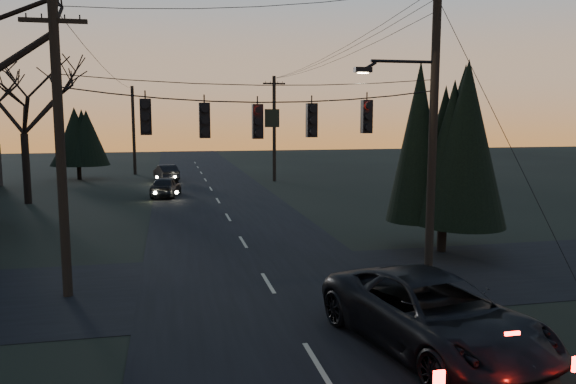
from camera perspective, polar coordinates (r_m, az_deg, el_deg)
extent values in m
cube|color=black|center=(27.69, -5.67, -3.31)|extent=(8.00, 120.00, 0.02)
cube|color=black|center=(18.06, -2.04, -9.26)|extent=(60.00, 7.00, 0.02)
cylinder|color=black|center=(17.26, -2.97, 10.43)|extent=(11.50, 0.04, 0.04)
cylinder|color=black|center=(22.82, 15.37, -3.89)|extent=(0.36, 0.36, 1.60)
cone|color=black|center=(22.40, 15.70, 5.06)|extent=(3.90, 3.90, 6.31)
cylinder|color=black|center=(37.48, -25.05, 2.15)|extent=(0.44, 0.44, 4.25)
cylinder|color=black|center=(50.42, -20.45, 2.11)|extent=(0.36, 0.36, 1.60)
cone|color=black|center=(50.26, -20.59, 5.07)|extent=(3.98, 3.98, 4.42)
imported|color=black|center=(13.30, 14.49, -11.97)|extent=(3.99, 6.55, 1.70)
imported|color=black|center=(37.93, -12.31, 0.54)|extent=(2.27, 4.17, 1.35)
imported|color=black|center=(47.50, -12.28, 1.92)|extent=(2.22, 4.14, 1.30)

